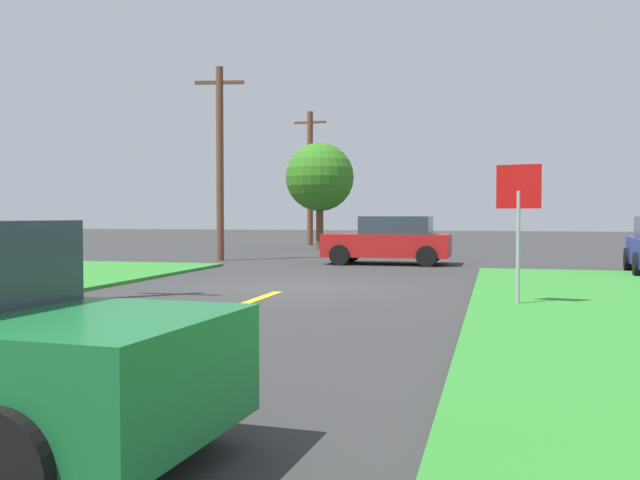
% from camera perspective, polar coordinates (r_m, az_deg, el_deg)
% --- Properties ---
extents(ground_plane, '(120.00, 120.00, 0.00)m').
position_cam_1_polar(ground_plane, '(16.07, -2.35, -3.88)').
color(ground_plane, '#323232').
extents(lane_stripe_center, '(0.20, 14.00, 0.01)m').
position_cam_1_polar(lane_stripe_center, '(8.78, -17.54, -8.90)').
color(lane_stripe_center, yellow).
rests_on(lane_stripe_center, ground).
extents(stop_sign, '(0.77, 0.19, 2.56)m').
position_cam_1_polar(stop_sign, '(12.95, 15.87, 2.64)').
color(stop_sign, '#9EA0A8').
rests_on(stop_sign, ground).
extents(car_approaching_junction, '(4.21, 2.13, 1.62)m').
position_cam_1_polar(car_approaching_junction, '(23.75, 5.68, -0.03)').
color(car_approaching_junction, red).
rests_on(car_approaching_junction, ground).
extents(utility_pole_mid, '(1.79, 0.46, 7.03)m').
position_cam_1_polar(utility_pole_mid, '(25.85, -8.16, 6.46)').
color(utility_pole_mid, brown).
rests_on(utility_pole_mid, ground).
extents(utility_pole_far, '(1.80, 0.32, 7.34)m').
position_cam_1_polar(utility_pole_far, '(38.67, -0.81, 5.18)').
color(utility_pole_far, brown).
rests_on(utility_pole_far, ground).
extents(oak_tree_left, '(3.33, 3.33, 5.18)m').
position_cam_1_polar(oak_tree_left, '(34.17, -0.02, 5.12)').
color(oak_tree_left, brown).
rests_on(oak_tree_left, ground).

